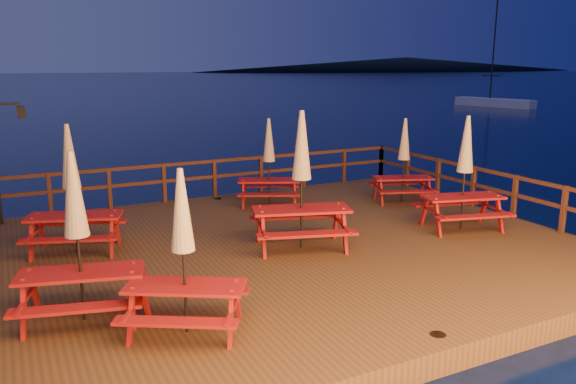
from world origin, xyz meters
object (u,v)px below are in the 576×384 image
sailboat (494,103)px  picnic_table_1 (72,187)px  picnic_table_2 (269,161)px  lamp_post (0,149)px  picnic_table_0 (301,178)px

sailboat → picnic_table_1: (-41.75, -28.51, 1.37)m
picnic_table_2 → picnic_table_1: bearing=-135.7°
lamp_post → picnic_table_2: bearing=-11.2°
sailboat → picnic_table_1: bearing=-157.8°
sailboat → picnic_table_1: 50.58m
sailboat → picnic_table_2: (-36.59, -26.75, 1.23)m
picnic_table_2 → sailboat: bearing=61.6°
lamp_post → sailboat: bearing=30.7°
lamp_post → picnic_table_0: size_ratio=1.05×
lamp_post → sailboat: (42.98, 25.48, -1.80)m
sailboat → picnic_table_0: size_ratio=4.14×
picnic_table_1 → picnic_table_0: bearing=-4.8°
lamp_post → sailboat: size_ratio=0.25×
lamp_post → sailboat: sailboat is taller
picnic_table_0 → picnic_table_1: 4.61m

